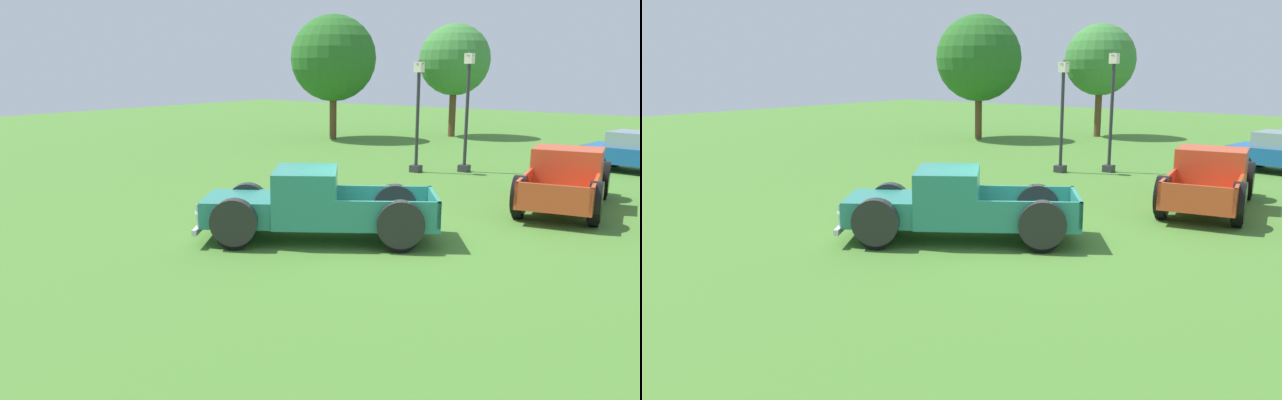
% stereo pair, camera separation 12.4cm
% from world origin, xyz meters
% --- Properties ---
extents(ground_plane, '(80.00, 80.00, 0.00)m').
position_xyz_m(ground_plane, '(0.00, 0.00, 0.00)').
color(ground_plane, '#477A2D').
extents(pickup_truck_foreground, '(5.32, 4.43, 1.59)m').
position_xyz_m(pickup_truck_foreground, '(-1.31, -0.98, 0.76)').
color(pickup_truck_foreground, '#2D8475').
rests_on(pickup_truck_foreground, ground_plane).
extents(pickup_truck_behind_left, '(2.82, 5.51, 1.61)m').
position_xyz_m(pickup_truck_behind_left, '(2.35, 6.05, 0.77)').
color(pickup_truck_behind_left, '#D14723').
rests_on(pickup_truck_behind_left, ground_plane).
extents(lamp_post_near, '(0.36, 0.36, 3.98)m').
position_xyz_m(lamp_post_near, '(-3.56, 8.36, 2.09)').
color(lamp_post_near, '#2D2D33').
rests_on(lamp_post_near, ground_plane).
extents(lamp_post_far, '(0.36, 0.36, 4.28)m').
position_xyz_m(lamp_post_far, '(-2.20, 9.50, 2.24)').
color(lamp_post_far, '#2D2D33').
rests_on(lamp_post_far, ground_plane).
extents(oak_tree_west, '(4.36, 4.36, 6.31)m').
position_xyz_m(oak_tree_west, '(-11.92, 14.74, 4.12)').
color(oak_tree_west, brown).
rests_on(oak_tree_west, ground_plane).
extents(oak_tree_center, '(3.74, 3.74, 5.93)m').
position_xyz_m(oak_tree_center, '(-7.51, 19.56, 4.04)').
color(oak_tree_center, brown).
rests_on(oak_tree_center, ground_plane).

